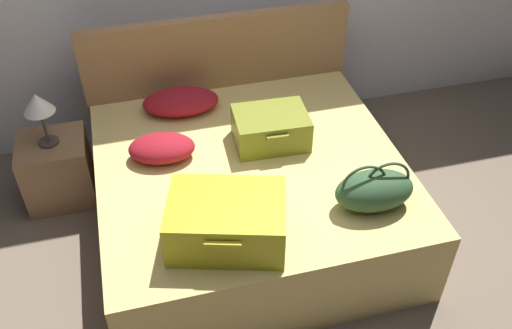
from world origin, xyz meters
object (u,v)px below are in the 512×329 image
nightstand (57,170)px  bed (251,196)px  pillow_near_headboard (181,102)px  hard_case_medium (271,128)px  table_lamp (38,105)px  hard_case_large (227,221)px  duffel_bag (374,190)px  pillow_center_head (162,148)px

nightstand → bed: bearing=-27.3°
bed → pillow_near_headboard: (-0.31, 0.65, 0.34)m
hard_case_medium → table_lamp: 1.44m
hard_case_large → hard_case_medium: size_ratio=1.48×
hard_case_medium → pillow_near_headboard: bearing=138.7°
hard_case_medium → nightstand: 1.49m
hard_case_large → nightstand: bearing=145.1°
hard_case_medium → pillow_near_headboard: hard_case_medium is taller
table_lamp → nightstand: bearing=0.0°
bed → duffel_bag: bearing=-42.7°
hard_case_medium → duffel_bag: 0.79m
bed → nightstand: size_ratio=3.88×
pillow_near_headboard → bed: bearing=-64.4°
nightstand → table_lamp: (0.00, 0.00, 0.52)m
hard_case_large → hard_case_medium: (0.44, 0.73, -0.02)m
hard_case_medium → duffel_bag: size_ratio=1.03×
bed → table_lamp: size_ratio=4.88×
hard_case_large → table_lamp: 1.49m
hard_case_large → pillow_near_headboard: (-0.05, 1.20, -0.05)m
duffel_bag → pillow_near_headboard: duffel_bag is taller
nightstand → duffel_bag: bearing=-32.9°
bed → pillow_near_headboard: bearing=115.6°
pillow_center_head → pillow_near_headboard: bearing=67.6°
bed → hard_case_large: bearing=-115.6°
table_lamp → hard_case_large: bearing=-51.6°
duffel_bag → pillow_near_headboard: 1.46m
hard_case_large → pillow_near_headboard: hard_case_large is taller
hard_case_large → duffel_bag: 0.82m
hard_case_large → nightstand: (-0.93, 1.17, -0.43)m
bed → hard_case_medium: bearing=45.3°
duffel_bag → table_lamp: 2.08m
hard_case_medium → pillow_center_head: hard_case_medium is taller
pillow_near_headboard → table_lamp: size_ratio=1.36×
pillow_near_headboard → pillow_center_head: size_ratio=1.27×
bed → pillow_center_head: (-0.50, 0.20, 0.34)m
pillow_near_headboard → table_lamp: bearing=-177.6°
hard_case_medium → duffel_bag: duffel_bag is taller
hard_case_medium → table_lamp: table_lamp is taller
hard_case_large → pillow_center_head: 0.79m
pillow_center_head → table_lamp: bearing=148.7°
duffel_bag → nightstand: bearing=147.1°
duffel_bag → hard_case_large: bearing=-177.5°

